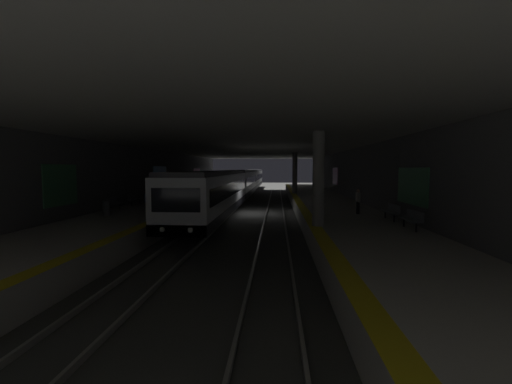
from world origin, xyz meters
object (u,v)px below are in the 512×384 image
pillar_far (295,173)px  bench_left_near (412,218)px  pillar_near (318,179)px  bench_right_mid (135,198)px  bench_left_mid (391,210)px  metro_train (242,183)px  trash_bin (106,208)px  person_waiting_near (163,195)px  person_walking_mid (190,187)px  suitcase_rolling (147,198)px  bench_right_near (113,203)px  person_standing_far (358,201)px

pillar_far → bench_left_near: pillar_far is taller
pillar_near → bench_right_mid: 15.31m
bench_left_near → bench_left_mid: same height
metro_train → trash_bin: 23.20m
pillar_far → metro_train: bearing=53.3°
person_waiting_near → person_walking_mid: person_waiting_near is taller
person_walking_mid → trash_bin: (-15.14, 0.87, -0.41)m
suitcase_rolling → person_waiting_near: bearing=-143.1°
bench_right_mid → person_waiting_near: (-1.94, -2.95, 0.38)m
bench_left_mid → trash_bin: bearing=87.5°
metro_train → trash_bin: size_ratio=62.86×
bench_right_near → pillar_far: bearing=-39.8°
metro_train → pillar_far: bearing=-126.7°
bench_right_near → person_standing_far: (-0.58, -15.86, 0.29)m
person_waiting_near → pillar_far: bearing=-35.0°
bench_right_near → metro_train: bearing=-17.3°
pillar_near → person_standing_far: (4.28, -2.97, -1.46)m
bench_right_mid → trash_bin: bearing=-172.2°
pillar_far → suitcase_rolling: 16.59m
suitcase_rolling → person_walking_mid: bearing=-9.5°
bench_left_mid → person_walking_mid: 22.14m
bench_left_near → bench_right_mid: (8.72, 17.07, 0.00)m
pillar_near → person_standing_far: bearing=-34.8°
pillar_near → person_waiting_near: 11.76m
person_waiting_near → suitcase_rolling: (3.61, 2.71, -0.55)m
person_walking_mid → pillar_near: bearing=-147.7°
bench_right_near → trash_bin: 2.27m
person_walking_mid → trash_bin: 15.17m
bench_left_near → person_walking_mid: bearing=39.9°
bench_left_near → person_standing_far: 5.07m
bench_left_mid → person_standing_far: 2.59m
trash_bin → person_standing_far: bearing=-84.1°
bench_left_mid → suitcase_rolling: size_ratio=1.68×
pillar_far → trash_bin: bearing=145.4°
person_walking_mid → person_waiting_near: bearing=-173.4°
pillar_far → pillar_near: bearing=180.0°
pillar_far → bench_left_mid: bearing=-167.1°
pillar_far → person_standing_far: bearing=-169.5°
trash_bin → pillar_far: bearing=-34.6°
bench_right_mid → person_standing_far: 16.31m
person_walking_mid → suitcase_rolling: size_ratio=1.54×
person_waiting_near → person_standing_far: 13.04m
bench_left_mid → person_waiting_near: (4.14, 14.12, 0.38)m
pillar_near → person_waiting_near: bearing=58.3°
pillar_near → person_walking_mid: pillar_near is taller
bench_right_mid → person_standing_far: bearing=-103.5°
bench_left_near → person_walking_mid: 24.10m
metro_train → suitcase_rolling: (-15.46, 6.09, -0.62)m
metro_train → person_walking_mid: bearing=147.3°
pillar_near → trash_bin: size_ratio=5.35×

